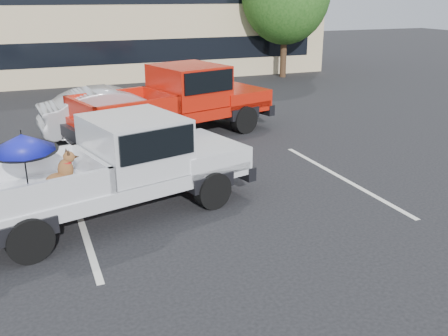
{
  "coord_description": "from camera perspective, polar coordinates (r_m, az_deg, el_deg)",
  "views": [
    {
      "loc": [
        -3.72,
        -7.16,
        4.09
      ],
      "look_at": [
        -0.71,
        0.26,
        1.3
      ],
      "focal_mm": 40.0,
      "sensor_mm": 36.0,
      "label": 1
    }
  ],
  "objects": [
    {
      "name": "silver_sedan",
      "position": [
        15.56,
        -12.32,
        6.31
      ],
      "size": [
        4.55,
        1.91,
        1.46
      ],
      "primitive_type": "imported",
      "rotation": [
        0.0,
        0.0,
        1.65
      ],
      "color": "#A3A5AA",
      "rests_on": "ground"
    },
    {
      "name": "red_pickup",
      "position": [
        15.29,
        -4.6,
        8.06
      ],
      "size": [
        6.72,
        3.8,
        2.1
      ],
      "rotation": [
        0.0,
        0.0,
        0.27
      ],
      "color": "black",
      "rests_on": "ground"
    },
    {
      "name": "silver_pickup",
      "position": [
        9.85,
        -11.31,
        0.86
      ],
      "size": [
        6.0,
        3.32,
        2.06
      ],
      "rotation": [
        0.0,
        0.0,
        0.25
      ],
      "color": "black",
      "rests_on": "ground"
    },
    {
      "name": "stripe_left",
      "position": [
        10.05,
        -16.12,
        -5.58
      ],
      "size": [
        0.12,
        5.0,
        0.01
      ],
      "primitive_type": "cube",
      "color": "silver",
      "rests_on": "ground"
    },
    {
      "name": "ground",
      "position": [
        9.04,
        4.83,
        -7.75
      ],
      "size": [
        90.0,
        90.0,
        0.0
      ],
      "primitive_type": "plane",
      "color": "black",
      "rests_on": "ground"
    },
    {
      "name": "motel_building",
      "position": [
        28.73,
        -11.11,
        17.13
      ],
      "size": [
        20.4,
        8.4,
        6.3
      ],
      "color": "tan",
      "rests_on": "ground"
    },
    {
      "name": "stripe_right",
      "position": [
        12.07,
        13.32,
        -1.11
      ],
      "size": [
        0.12,
        5.0,
        0.01
      ],
      "primitive_type": "cube",
      "color": "silver",
      "rests_on": "ground"
    }
  ]
}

